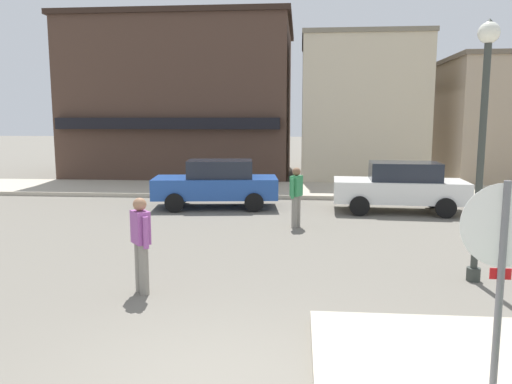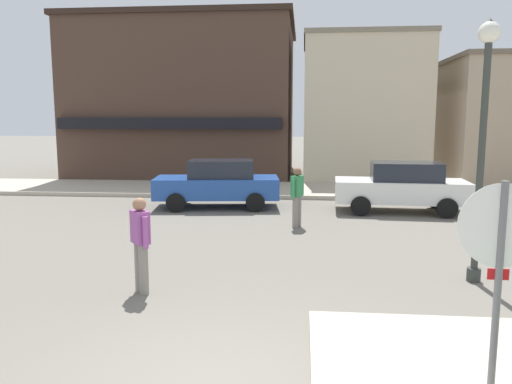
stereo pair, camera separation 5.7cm
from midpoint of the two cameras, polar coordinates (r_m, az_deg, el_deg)
name	(u,v)px [view 1 (the left image)]	position (r m, az deg, el deg)	size (l,w,h in m)	color
kerb_far	(280,190)	(20.04, 2.70, 0.26)	(80.00, 4.00, 0.15)	#B7AD99
stop_sign	(502,261)	(5.37, 25.99, -7.14)	(0.82, 0.08, 2.30)	slate
lamp_post	(484,114)	(9.46, 24.42, 8.10)	(0.36, 0.36, 4.54)	#333833
parked_car_nearest	(217,183)	(16.37, -4.61, 1.03)	(4.17, 2.23, 1.56)	#234C9E
parked_car_second	(400,186)	(16.16, 16.05, 0.64)	(4.09, 2.05, 1.56)	white
pedestrian_crossing_near	(296,195)	(13.35, 4.50, -0.36)	(0.35, 0.53, 1.61)	gray
pedestrian_crossing_far	(141,242)	(8.47, -13.20, -5.60)	(0.42, 0.48, 1.61)	gray
building_corner_shop	(188,101)	(26.73, -7.84, 10.29)	(10.85, 8.96, 7.68)	#473328
building_storefront_left_near	(360,110)	(24.91, 11.68, 9.21)	(5.62, 5.94, 6.69)	beige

